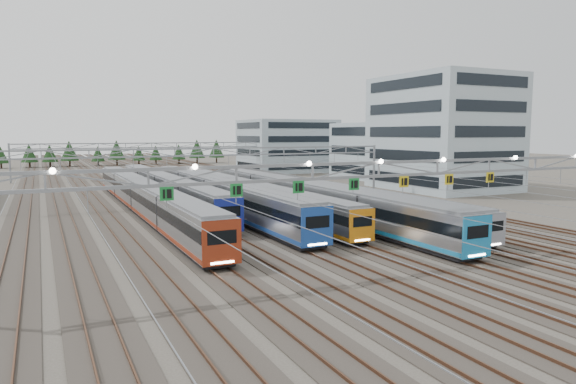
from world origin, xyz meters
name	(u,v)px	position (x,y,z in m)	size (l,w,h in m)	color
ground	(377,265)	(0.00, 0.00, 0.00)	(400.00, 400.00, 0.00)	#47423A
track_bed	(140,167)	(0.00, 100.00, 1.49)	(54.00, 260.00, 5.42)	#2D2823
train_a	(143,196)	(-11.25, 33.51, 2.18)	(2.97, 61.24, 3.86)	black
train_b	(165,188)	(-6.75, 41.49, 2.19)	(2.97, 54.71, 3.88)	black
train_c	(215,193)	(-2.25, 32.41, 2.23)	(3.04, 54.52, 3.96)	black
train_d	(240,191)	(2.25, 35.57, 1.97)	(2.65, 60.63, 3.44)	black
train_e	(304,196)	(6.75, 24.89, 2.15)	(2.92, 56.56, 3.80)	black
train_f	(311,192)	(11.25, 31.25, 1.89)	(2.53, 64.42, 3.28)	black
gantry_near	(379,172)	(-0.05, -0.12, 7.09)	(56.36, 0.61, 8.08)	gray
gantry_mid	(214,158)	(0.00, 40.00, 6.39)	(56.36, 0.36, 8.00)	gray
gantry_far	(152,149)	(0.00, 85.00, 6.39)	(56.36, 0.36, 8.00)	gray
depot_bldg_south	(443,133)	(42.36, 39.57, 10.02)	(18.00, 22.00, 20.04)	#9BB0B9
depot_bldg_mid	(374,151)	(44.97, 63.83, 6.11)	(14.00, 16.00, 12.22)	#9BB0B9
depot_bldg_north	(287,146)	(36.12, 90.41, 6.71)	(22.00, 18.00, 13.42)	#9BB0B9
treeline	(95,152)	(-7.20, 136.19, 4.23)	(81.20, 5.60, 7.02)	#332114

